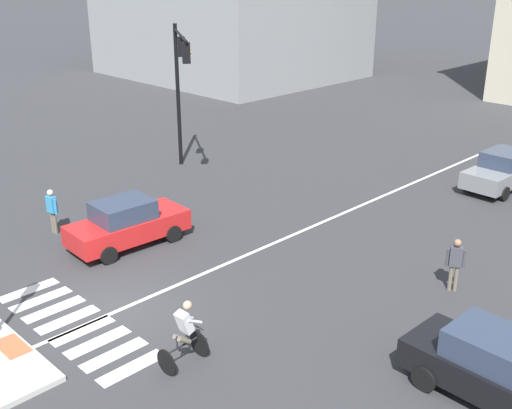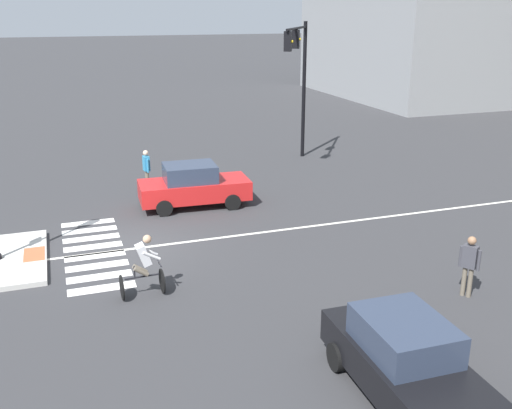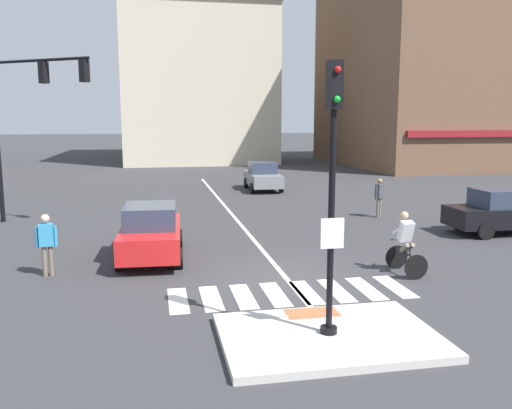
{
  "view_description": "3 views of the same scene",
  "coord_description": "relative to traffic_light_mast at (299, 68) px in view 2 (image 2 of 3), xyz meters",
  "views": [
    {
      "loc": [
        13.74,
        -7.82,
        9.19
      ],
      "look_at": [
        0.65,
        5.21,
        1.95
      ],
      "focal_mm": 43.81,
      "sensor_mm": 36.0,
      "label": 1
    },
    {
      "loc": [
        17.47,
        -1.79,
        7.16
      ],
      "look_at": [
        0.95,
        3.93,
        1.29
      ],
      "focal_mm": 41.15,
      "sensor_mm": 36.0,
      "label": 2
    },
    {
      "loc": [
        -3.15,
        -12.83,
        4.12
      ],
      "look_at": [
        0.21,
        4.38,
        1.3
      ],
      "focal_mm": 37.02,
      "sensor_mm": 36.0,
      "label": 3
    }
  ],
  "objects": [
    {
      "name": "pedestrian_waiting_far_side",
      "position": [
        14.24,
        -1.25,
        -3.57
      ],
      "size": [
        0.48,
        0.38,
        1.67
      ],
      "color": "#6B6051",
      "rests_on": "ground"
    },
    {
      "name": "cyclist",
      "position": [
        11.47,
        -9.17,
        -3.68
      ],
      "size": [
        0.7,
        1.12,
        1.68
      ],
      "color": "black",
      "rests_on": "ground"
    },
    {
      "name": "building_corner_right",
      "position": [
        -18.34,
        19.81,
        2.5
      ],
      "size": [
        19.24,
        16.07,
        14.06
      ],
      "color": "gray",
      "rests_on": "ground"
    },
    {
      "name": "crosswalk_stripe_c",
      "position": [
        6.86,
        -10.21,
        -4.54
      ],
      "size": [
        0.44,
        1.8,
        0.01
      ],
      "primitive_type": "cube",
      "color": "silver",
      "rests_on": "ground"
    },
    {
      "name": "pedestrian_at_curb_left",
      "position": [
        2.02,
        -7.58,
        -3.57
      ],
      "size": [
        0.55,
        0.26,
        1.67
      ],
      "color": "#6B6051",
      "rests_on": "ground"
    },
    {
      "name": "tactile_pad_front",
      "position": [
        8.01,
        -11.95,
        -4.39
      ],
      "size": [
        1.1,
        0.6,
        0.01
      ],
      "primitive_type": "cube",
      "color": "#DB5B38",
      "rests_on": "traffic_island"
    },
    {
      "name": "crosswalk_stripe_a",
      "position": [
        5.32,
        -10.21,
        -4.54
      ],
      "size": [
        0.44,
        1.8,
        0.01
      ],
      "primitive_type": "cube",
      "color": "silver",
      "rests_on": "ground"
    },
    {
      "name": "crosswalk_stripe_h",
      "position": [
        10.69,
        -10.21,
        -4.54
      ],
      "size": [
        0.44,
        1.8,
        0.01
      ],
      "primitive_type": "cube",
      "color": "silver",
      "rests_on": "ground"
    },
    {
      "name": "traffic_light_mast",
      "position": [
        0.0,
        0.0,
        0.0
      ],
      "size": [
        4.07,
        2.7,
        6.57
      ],
      "color": "black",
      "rests_on": "ground"
    },
    {
      "name": "crosswalk_stripe_b",
      "position": [
        6.09,
        -10.21,
        -4.54
      ],
      "size": [
        0.44,
        1.8,
        0.01
      ],
      "primitive_type": "cube",
      "color": "silver",
      "rests_on": "ground"
    },
    {
      "name": "car_red_westbound_near",
      "position": [
        4.73,
        -6.26,
        -3.74
      ],
      "size": [
        2.0,
        4.18,
        1.64
      ],
      "color": "red",
      "rests_on": "ground"
    },
    {
      "name": "ground_plane",
      "position": [
        8.01,
        -9.16,
        -4.55
      ],
      "size": [
        300.0,
        300.0,
        0.0
      ],
      "primitive_type": "plane",
      "color": "#333335"
    },
    {
      "name": "crosswalk_stripe_d",
      "position": [
        7.62,
        -10.21,
        -4.54
      ],
      "size": [
        0.44,
        1.8,
        0.01
      ],
      "primitive_type": "cube",
      "color": "silver",
      "rests_on": "ground"
    },
    {
      "name": "crosswalk_stripe_e",
      "position": [
        8.39,
        -10.21,
        -4.54
      ],
      "size": [
        0.44,
        1.8,
        0.01
      ],
      "primitive_type": "cube",
      "color": "silver",
      "rests_on": "ground"
    },
    {
      "name": "car_black_cross_right",
      "position": [
        17.36,
        -5.14,
        -3.74
      ],
      "size": [
        4.14,
        1.92,
        1.64
      ],
      "color": "black",
      "rests_on": "ground"
    },
    {
      "name": "crosswalk_stripe_f",
      "position": [
        9.16,
        -10.21,
        -4.54
      ],
      "size": [
        0.44,
        1.8,
        0.01
      ],
      "primitive_type": "cube",
      "color": "silver",
      "rests_on": "ground"
    },
    {
      "name": "crosswalk_stripe_g",
      "position": [
        9.92,
        -10.21,
        -4.54
      ],
      "size": [
        0.44,
        1.8,
        0.01
      ],
      "primitive_type": "cube",
      "color": "silver",
      "rests_on": "ground"
    },
    {
      "name": "lane_centre_line",
      "position": [
        8.2,
        0.84,
        -4.54
      ],
      "size": [
        0.14,
        28.0,
        0.01
      ],
      "primitive_type": "cube",
      "color": "silver",
      "rests_on": "ground"
    }
  ]
}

